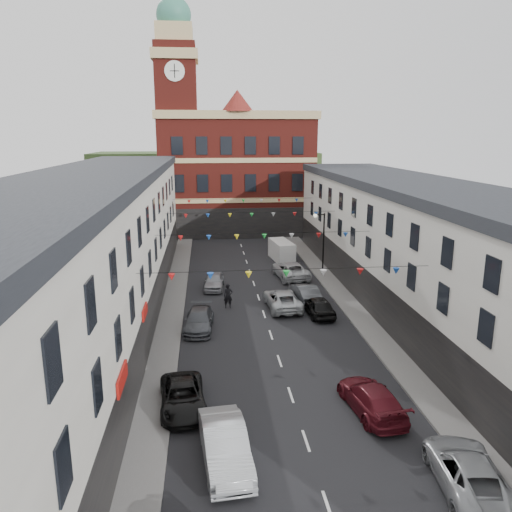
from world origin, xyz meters
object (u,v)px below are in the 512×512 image
object	(u,v)px
car_left_d	(199,320)
moving_car	(282,299)
car_right_e	(305,293)
car_left_e	(214,281)
car_right_c	(371,398)
car_left_b	(225,445)
pedestrian	(228,296)
car_right_b	(468,472)
car_right_f	(291,270)
street_lamp	(321,236)
white_van	(282,251)
car_left_c	(183,397)
car_right_d	(318,306)

from	to	relation	value
car_left_d	moving_car	bearing A→B (deg)	34.40
car_right_e	car_left_d	bearing A→B (deg)	25.17
car_left_e	car_right_c	size ratio (longest dim) A/B	0.82
car_left_b	pedestrian	distance (m)	18.89
car_right_c	moving_car	distance (m)	15.33
car_right_b	car_right_f	bearing A→B (deg)	-78.98
street_lamp	car_right_b	distance (m)	29.75
pedestrian	car_left_e	bearing A→B (deg)	98.67
car_right_c	white_van	world-z (taller)	white_van
car_right_e	moving_car	distance (m)	2.42
car_right_e	white_van	distance (m)	13.86
car_right_f	car_left_e	bearing A→B (deg)	13.88
street_lamp	car_right_f	size ratio (longest dim) A/B	1.06
street_lamp	car_left_e	size ratio (longest dim) A/B	1.47
car_left_c	car_left_e	distance (m)	19.67
car_left_c	car_left_e	size ratio (longest dim) A/B	1.14
car_right_d	car_right_f	distance (m)	10.03
car_right_d	moving_car	xyz separation A→B (m)	(-2.40, 1.79, -0.00)
white_van	car_right_b	bearing A→B (deg)	-94.81
car_right_e	white_van	bearing A→B (deg)	-96.58
car_left_e	car_right_b	xyz separation A→B (m)	(9.10, -26.37, 0.01)
car_left_b	car_right_b	world-z (taller)	car_left_b
car_left_d	car_right_d	size ratio (longest dim) A/B	1.10
car_right_f	moving_car	distance (m)	8.48
car_right_c	car_right_f	distance (m)	23.43
car_left_c	car_right_e	size ratio (longest dim) A/B	1.03
street_lamp	car_left_e	distance (m)	11.12
car_right_d	car_right_f	bearing A→B (deg)	-93.01
moving_car	street_lamp	bearing A→B (deg)	-122.64
white_van	car_left_d	bearing A→B (deg)	-122.03
white_van	pedestrian	world-z (taller)	white_van
street_lamp	car_right_d	xyz separation A→B (m)	(-2.57, -10.58, -3.18)
car_left_b	moving_car	bearing A→B (deg)	68.28
car_left_e	car_right_f	xyz separation A→B (m)	(7.20, 2.65, 0.09)
car_left_c	car_right_c	size ratio (longest dim) A/B	0.94
car_left_b	moving_car	xyz separation A→B (m)	(5.18, 18.38, -0.11)
car_left_b	car_right_d	world-z (taller)	car_left_b
car_left_d	car_right_c	size ratio (longest dim) A/B	0.94
car_left_d	car_right_f	size ratio (longest dim) A/B	0.83
street_lamp	pedestrian	xyz separation A→B (m)	(-9.16, -8.30, -2.94)
car_right_f	car_right_e	bearing A→B (deg)	83.69
car_left_e	car_right_d	world-z (taller)	car_right_d
car_right_d	white_van	distance (m)	16.98
car_left_c	moving_car	xyz separation A→B (m)	(7.08, 13.99, 0.07)
street_lamp	car_left_c	size ratio (longest dim) A/B	1.29
car_right_e	pedestrian	size ratio (longest dim) A/B	2.35
car_right_c	car_right_e	xyz separation A→B (m)	(0.00, 16.53, 0.03)
street_lamp	car_right_b	size ratio (longest dim) A/B	1.17
street_lamp	car_right_d	distance (m)	11.34
car_right_c	white_van	bearing A→B (deg)	-97.05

